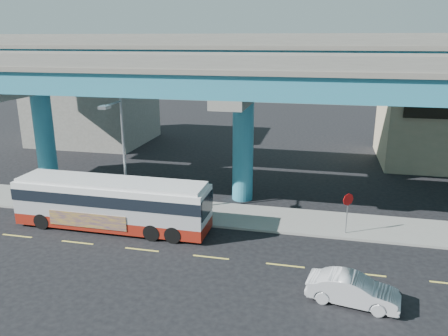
% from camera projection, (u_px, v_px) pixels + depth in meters
% --- Properties ---
extents(ground, '(120.00, 120.00, 0.00)m').
position_uv_depth(ground, '(212.00, 255.00, 23.86)').
color(ground, black).
rests_on(ground, ground).
extents(sidewalk, '(70.00, 4.00, 0.15)m').
position_uv_depth(sidewalk, '(233.00, 215.00, 28.98)').
color(sidewalk, gray).
rests_on(sidewalk, ground).
extents(lane_markings, '(58.00, 0.12, 0.01)m').
position_uv_depth(lane_markings, '(211.00, 257.00, 23.58)').
color(lane_markings, '#D8C64C').
rests_on(lane_markings, ground).
extents(viaduct, '(52.00, 12.40, 11.70)m').
position_uv_depth(viaduct, '(244.00, 72.00, 29.78)').
color(viaduct, teal).
rests_on(viaduct, ground).
extents(building_concrete, '(12.00, 10.00, 9.00)m').
position_uv_depth(building_concrete, '(93.00, 102.00, 49.28)').
color(building_concrete, gray).
rests_on(building_concrete, ground).
extents(transit_bus, '(12.22, 2.72, 3.13)m').
position_uv_depth(transit_bus, '(112.00, 202.00, 26.81)').
color(transit_bus, maroon).
rests_on(transit_bus, ground).
extents(sedan, '(2.78, 4.50, 1.33)m').
position_uv_depth(sedan, '(353.00, 290.00, 19.32)').
color(sedan, silver).
rests_on(sedan, ground).
extents(parked_car, '(2.05, 4.18, 1.37)m').
position_uv_depth(parked_car, '(58.00, 190.00, 31.63)').
color(parked_car, '#2F3034').
rests_on(parked_car, sidewalk).
extents(street_lamp, '(0.50, 2.51, 7.69)m').
position_uv_depth(street_lamp, '(119.00, 143.00, 27.06)').
color(street_lamp, gray).
rests_on(street_lamp, sidewalk).
extents(stop_sign, '(0.62, 0.49, 2.52)m').
position_uv_depth(stop_sign, '(348.00, 205.00, 25.68)').
color(stop_sign, gray).
rests_on(stop_sign, sidewalk).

